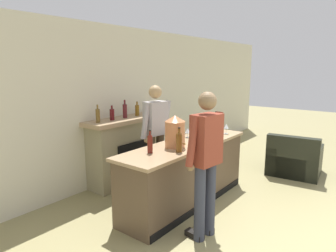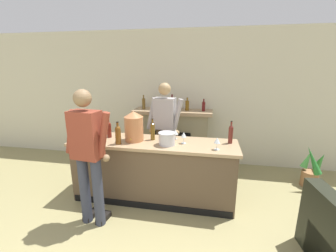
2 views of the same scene
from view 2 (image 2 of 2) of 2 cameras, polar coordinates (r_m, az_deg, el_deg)
The scene contains 15 objects.
wall_back_panel at distance 4.79m, azimuth 1.16°, elevation 7.12°, with size 12.00×0.07×2.75m.
bar_counter at distance 3.53m, azimuth -3.65°, elevation -11.15°, with size 2.48×0.69×0.94m.
fireplace_stone at distance 4.70m, azimuth 1.17°, elevation -2.75°, with size 1.59×0.52×1.49m.
potted_plant_corner at distance 4.62m, azimuth 32.61°, elevation -9.45°, with size 0.40×0.44×0.77m.
person_customer at distance 2.95m, azimuth -19.66°, elevation -6.56°, with size 0.66×0.34×1.77m.
person_bartender at distance 3.92m, azimuth -0.86°, elevation -0.56°, with size 0.66×0.33×1.76m.
copper_dispenser at distance 3.36m, azimuth -8.66°, elevation -0.00°, with size 0.28×0.32×0.45m.
ice_bucket_steel at distance 3.18m, azimuth -0.29°, elevation -3.24°, with size 0.24×0.24×0.18m.
wine_bottle_port_short at distance 3.27m, azimuth -12.58°, elevation -2.01°, with size 0.08×0.08×0.33m.
wine_bottle_rose_blush at distance 3.35m, azimuth 15.63°, elevation -1.86°, with size 0.06×0.06×0.33m.
wine_bottle_merlot_tall at distance 3.62m, azimuth -14.75°, elevation -0.73°, with size 0.07×0.07×0.31m.
wine_bottle_chardonnay_pale at distance 3.39m, azimuth -3.91°, elevation -1.16°, with size 0.07×0.07×0.33m.
wine_glass_by_dispenser at distance 3.43m, azimuth 1.88°, elevation -1.57°, with size 0.09×0.09×0.15m.
wine_glass_back_row at distance 3.23m, azimuth 4.02°, elevation -2.33°, with size 0.08×0.08×0.17m.
wine_glass_near_bucket at distance 3.05m, azimuth 12.38°, elevation -3.70°, with size 0.08×0.08×0.17m.
Camera 2 is at (0.79, -0.68, 2.01)m, focal length 24.00 mm.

